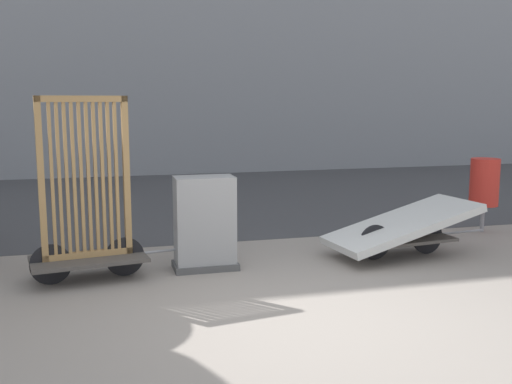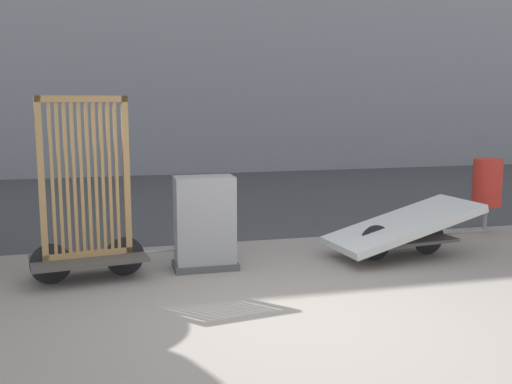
# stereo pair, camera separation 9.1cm
# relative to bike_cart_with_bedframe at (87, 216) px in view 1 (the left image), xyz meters

# --- Properties ---
(ground_plane) EXTENTS (60.00, 60.00, 0.00)m
(ground_plane) POSITION_rel_bike_cart_with_bedframe_xyz_m (1.97, -1.82, -0.74)
(ground_plane) COLOR gray
(road_strip) EXTENTS (56.00, 8.08, 0.01)m
(road_strip) POSITION_rel_bike_cart_with_bedframe_xyz_m (1.97, 5.41, -0.74)
(road_strip) COLOR #424244
(road_strip) RESTS_ON ground_plane
(bike_cart_with_bedframe) EXTENTS (2.00, 0.91, 2.09)m
(bike_cart_with_bedframe) POSITION_rel_bike_cart_with_bedframe_xyz_m (0.00, 0.00, 0.00)
(bike_cart_with_bedframe) COLOR #4C4742
(bike_cart_with_bedframe) RESTS_ON ground_plane
(bike_cart_with_mattress) EXTENTS (2.34, 1.17, 0.71)m
(bike_cart_with_mattress) POSITION_rel_bike_cart_with_bedframe_xyz_m (3.96, -0.00, -0.35)
(bike_cart_with_mattress) COLOR #4C4742
(bike_cart_with_mattress) RESTS_ON ground_plane
(utility_cabinet) EXTENTS (0.77, 0.45, 1.13)m
(utility_cabinet) POSITION_rel_bike_cart_with_bedframe_xyz_m (1.36, 0.11, -0.21)
(utility_cabinet) COLOR #4C4C4C
(utility_cabinet) RESTS_ON ground_plane
(trash_bin) EXTENTS (0.44, 0.44, 1.15)m
(trash_bin) POSITION_rel_bike_cart_with_bedframe_xyz_m (5.91, 1.02, 0.04)
(trash_bin) COLOR gray
(trash_bin) RESTS_ON ground_plane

